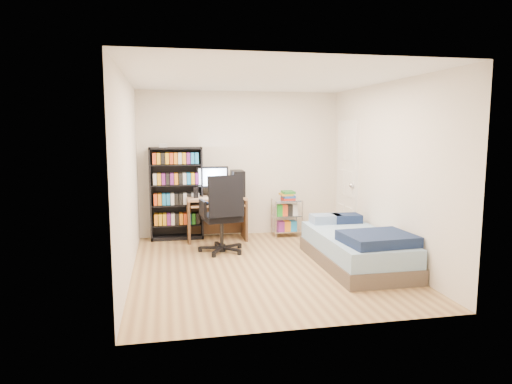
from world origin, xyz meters
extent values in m
cube|color=tan|center=(0.00, 0.00, -0.02)|extent=(3.50, 4.00, 0.04)
cube|color=white|center=(0.00, 0.00, 2.52)|extent=(3.50, 4.00, 0.04)
cube|color=silver|center=(0.00, 2.02, 1.25)|extent=(3.50, 0.04, 2.50)
cube|color=silver|center=(0.00, -2.02, 1.25)|extent=(3.50, 0.04, 2.50)
cube|color=silver|center=(-1.77, 0.00, 1.25)|extent=(0.04, 4.00, 2.50)
cube|color=silver|center=(1.77, 0.00, 1.25)|extent=(0.04, 4.00, 2.50)
cube|color=black|center=(-1.12, 1.84, 0.78)|extent=(0.88, 0.29, 1.56)
cube|color=black|center=(-1.12, 1.84, 0.24)|extent=(0.82, 0.27, 0.02)
cube|color=#DB491D|center=(-1.12, 1.83, 0.36)|extent=(0.76, 0.23, 0.18)
cube|color=black|center=(-1.12, 1.84, 0.58)|extent=(0.82, 0.27, 0.02)
cube|color=#1D82CB|center=(-1.12, 1.83, 0.70)|extent=(0.76, 0.23, 0.18)
cube|color=black|center=(-1.12, 1.84, 0.92)|extent=(0.82, 0.27, 0.02)
cube|color=gold|center=(-1.12, 1.83, 1.04)|extent=(0.76, 0.23, 0.18)
cube|color=black|center=(-1.12, 1.84, 1.26)|extent=(0.82, 0.27, 0.02)
cube|color=#209423|center=(-1.12, 1.83, 1.38)|extent=(0.76, 0.23, 0.18)
cube|color=silver|center=(-1.31, 1.84, 1.59)|extent=(0.14, 0.12, 0.06)
cube|color=#9D7551|center=(-0.47, 1.64, 0.71)|extent=(0.98, 0.54, 0.04)
cube|color=#3C2E21|center=(-0.94, 1.64, 0.35)|extent=(0.04, 0.54, 0.69)
cube|color=#3C2E21|center=(0.00, 1.64, 0.35)|extent=(0.04, 0.54, 0.69)
cube|color=#3C2E21|center=(-0.47, 1.89, 0.37)|extent=(0.94, 0.03, 0.64)
cube|color=#9D7551|center=(-0.47, 1.57, 0.62)|extent=(0.88, 0.44, 0.02)
cube|color=black|center=(-0.47, 1.55, 0.64)|extent=(0.43, 0.15, 0.02)
cube|color=black|center=(-0.52, 1.75, 1.06)|extent=(0.53, 0.05, 0.35)
cube|color=#CAE3FD|center=(-0.52, 1.72, 1.06)|extent=(0.47, 0.01, 0.29)
cube|color=black|center=(-0.10, 1.69, 0.95)|extent=(0.20, 0.41, 0.43)
cube|color=black|center=(-0.81, 1.60, 0.82)|extent=(0.08, 0.08, 0.17)
cube|color=black|center=(-0.30, 1.55, 0.82)|extent=(0.08, 0.08, 0.17)
cylinder|color=black|center=(-0.47, 0.88, 0.30)|extent=(0.06, 0.06, 0.42)
cube|color=black|center=(-0.47, 0.88, 0.53)|extent=(0.60, 0.60, 0.09)
cube|color=black|center=(-0.44, 0.64, 0.88)|extent=(0.53, 0.23, 0.61)
cube|color=black|center=(-0.76, 0.84, 0.69)|extent=(0.09, 0.33, 0.24)
cube|color=black|center=(-0.19, 0.92, 0.69)|extent=(0.09, 0.33, 0.24)
cylinder|color=silver|center=(0.53, 1.53, 0.32)|extent=(0.02, 0.02, 0.64)
cylinder|color=silver|center=(1.00, 1.53, 0.32)|extent=(0.02, 0.02, 0.64)
cylinder|color=silver|center=(0.53, 1.86, 0.32)|extent=(0.02, 0.02, 0.64)
cylinder|color=silver|center=(1.00, 1.86, 0.32)|extent=(0.02, 0.02, 0.64)
cube|color=silver|center=(0.77, 1.69, 0.09)|extent=(0.47, 0.33, 0.02)
cube|color=silver|center=(0.77, 1.69, 0.37)|extent=(0.47, 0.33, 0.02)
cube|color=silver|center=(0.77, 1.69, 0.63)|extent=(0.47, 0.33, 0.02)
cube|color=#A82418|center=(0.77, 1.69, 0.71)|extent=(0.20, 0.26, 0.15)
cube|color=brown|center=(1.24, -0.18, 0.10)|extent=(0.99, 1.98, 0.20)
cube|color=#83A6C3|center=(1.24, -0.18, 0.32)|extent=(0.95, 1.94, 0.24)
cube|color=#162345|center=(1.29, -0.73, 0.49)|extent=(0.89, 0.75, 0.14)
cube|color=#ABC7F2|center=(1.09, 0.61, 0.50)|extent=(0.44, 0.30, 0.13)
cube|color=#162345|center=(1.41, 0.59, 0.50)|extent=(0.42, 0.30, 0.13)
cube|color=#462D16|center=(1.24, -0.23, 0.44)|extent=(0.28, 0.22, 0.02)
cube|color=white|center=(1.73, 1.35, 1.00)|extent=(0.05, 0.80, 2.00)
sphere|color=silver|center=(1.67, 1.03, 0.95)|extent=(0.08, 0.08, 0.08)
camera|label=1|loc=(-1.29, -5.87, 1.84)|focal=32.00mm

